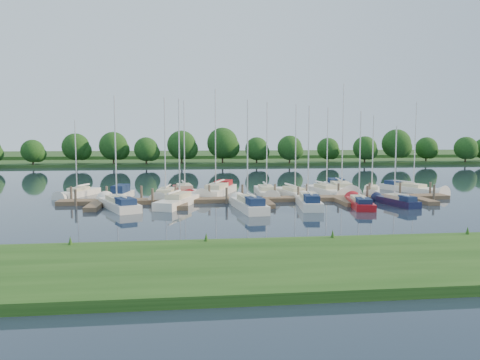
{
  "coord_description": "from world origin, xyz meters",
  "views": [
    {
      "loc": [
        -7.58,
        -38.74,
        6.79
      ],
      "look_at": [
        -2.12,
        8.0,
        2.2
      ],
      "focal_mm": 35.0,
      "sensor_mm": 36.0,
      "label": 1
    }
  ],
  "objects": [
    {
      "name": "ground",
      "position": [
        0.0,
        0.0,
        0.0
      ],
      "size": [
        260.0,
        260.0,
        0.0
      ],
      "primitive_type": "plane",
      "color": "#192432",
      "rests_on": "ground"
    },
    {
      "name": "sailboat_n_2",
      "position": [
        -9.71,
        11.75,
        0.26
      ],
      "size": [
        3.05,
        8.87,
        11.04
      ],
      "rotation": [
        0.0,
        0.0,
        3.01
      ],
      "color": "white",
      "rests_on": "ground"
    },
    {
      "name": "sailboat_s_5",
      "position": [
        12.64,
        3.92,
        0.31
      ],
      "size": [
        2.43,
        6.21,
        7.97
      ],
      "rotation": [
        0.0,
        0.0,
        0.19
      ],
      "color": "#101635",
      "rests_on": "ground"
    },
    {
      "name": "sailboat_s_0",
      "position": [
        -13.8,
        4.89,
        0.32
      ],
      "size": [
        4.77,
        8.25,
        10.72
      ],
      "rotation": [
        0.0,
        0.0,
        0.42
      ],
      "color": "white",
      "rests_on": "ground"
    },
    {
      "name": "far_shore",
      "position": [
        0.0,
        75.0,
        0.3
      ],
      "size": [
        180.0,
        30.0,
        0.6
      ],
      "primitive_type": "cube",
      "color": "#23471B",
      "rests_on": "ground"
    },
    {
      "name": "motorboat",
      "position": [
        -14.51,
        11.55,
        0.37
      ],
      "size": [
        2.46,
        5.62,
        1.83
      ],
      "rotation": [
        0.0,
        0.0,
        2.95
      ],
      "color": "white",
      "rests_on": "ground"
    },
    {
      "name": "sailboat_n_7",
      "position": [
        8.32,
        12.93,
        0.27
      ],
      "size": [
        3.09,
        8.06,
        10.2
      ],
      "rotation": [
        0.0,
        0.0,
        3.33
      ],
      "color": "white",
      "rests_on": "ground"
    },
    {
      "name": "sailboat_n_3",
      "position": [
        -7.73,
        13.96,
        0.28
      ],
      "size": [
        2.81,
        8.62,
        10.96
      ],
      "rotation": [
        0.0,
        0.0,
        3.25
      ],
      "color": "#9E0E15",
      "rests_on": "ground"
    },
    {
      "name": "sailboat_s_2",
      "position": [
        -1.95,
        2.69,
        0.35
      ],
      "size": [
        2.69,
        8.04,
        10.37
      ],
      "rotation": [
        0.0,
        0.0,
        0.12
      ],
      "color": "white",
      "rests_on": "ground"
    },
    {
      "name": "sailboat_s_4",
      "position": [
        8.73,
        3.42,
        0.31
      ],
      "size": [
        2.84,
        7.41,
        9.31
      ],
      "rotation": [
        0.0,
        0.0,
        -0.18
      ],
      "color": "#9E0E15",
      "rests_on": "ground"
    },
    {
      "name": "sailboat_n_0",
      "position": [
        -19.37,
        14.11,
        0.27
      ],
      "size": [
        3.66,
        6.71,
        8.74
      ],
      "rotation": [
        0.0,
        0.0,
        2.76
      ],
      "color": "white",
      "rests_on": "ground"
    },
    {
      "name": "distant_hill",
      "position": [
        0.0,
        100.0,
        0.7
      ],
      "size": [
        220.0,
        40.0,
        1.4
      ],
      "primitive_type": "cube",
      "color": "#2E5023",
      "rests_on": "ground"
    },
    {
      "name": "dock",
      "position": [
        0.0,
        7.31,
        0.2
      ],
      "size": [
        40.0,
        6.0,
        0.4
      ],
      "color": "brown",
      "rests_on": "ground"
    },
    {
      "name": "sailboat_s_1",
      "position": [
        -8.28,
        5.99,
        0.29
      ],
      "size": [
        4.37,
        8.12,
        10.65
      ],
      "rotation": [
        0.0,
        0.0,
        -0.38
      ],
      "color": "white",
      "rests_on": "ground"
    },
    {
      "name": "sailboat_n_5",
      "position": [
        1.35,
        12.39,
        0.27
      ],
      "size": [
        2.32,
        8.44,
        10.71
      ],
      "rotation": [
        0.0,
        0.0,
        3.1
      ],
      "color": "white",
      "rests_on": "ground"
    },
    {
      "name": "sailboat_n_8",
      "position": [
        10.83,
        14.94,
        0.32
      ],
      "size": [
        3.62,
        10.59,
        13.19
      ],
      "rotation": [
        0.0,
        0.0,
        3.01
      ],
      "color": "white",
      "rests_on": "ground"
    },
    {
      "name": "sailboat_n_9",
      "position": [
        13.39,
        11.81,
        0.27
      ],
      "size": [
        4.02,
        7.14,
        9.27
      ],
      "rotation": [
        0.0,
        0.0,
        2.74
      ],
      "color": "white",
      "rests_on": "ground"
    },
    {
      "name": "sailboat_n_6",
      "position": [
        4.26,
        11.19,
        0.27
      ],
      "size": [
        3.16,
        8.28,
        10.38
      ],
      "rotation": [
        0.0,
        0.0,
        3.32
      ],
      "color": "white",
      "rests_on": "ground"
    },
    {
      "name": "sailboat_n_4",
      "position": [
        -4.08,
        13.82,
        0.34
      ],
      "size": [
        5.05,
        9.56,
        12.28
      ],
      "rotation": [
        0.0,
        0.0,
        2.78
      ],
      "color": "white",
      "rests_on": "ground"
    },
    {
      "name": "sailboat_s_3",
      "position": [
        3.86,
        3.72,
        0.35
      ],
      "size": [
        2.6,
        7.66,
        9.94
      ],
      "rotation": [
        0.0,
        0.0,
        -0.13
      ],
      "color": "white",
      "rests_on": "ground"
    },
    {
      "name": "mooring_pilings",
      "position": [
        0.0,
        8.43,
        0.6
      ],
      "size": [
        38.24,
        2.84,
        2.0
      ],
      "color": "#473D33",
      "rests_on": "ground"
    },
    {
      "name": "sailboat_n_10",
      "position": [
        19.0,
        13.71,
        0.31
      ],
      "size": [
        4.79,
        8.6,
        10.97
      ],
      "rotation": [
        0.0,
        0.0,
        3.54
      ],
      "color": "white",
      "rests_on": "ground"
    },
    {
      "name": "treeline",
      "position": [
        5.8,
        61.61,
        4.18
      ],
      "size": [
        148.64,
        9.82,
        8.26
      ],
      "color": "#38281C",
      "rests_on": "ground"
    },
    {
      "name": "near_bank",
      "position": [
        0.0,
        -16.0,
        0.25
      ],
      "size": [
        90.0,
        10.0,
        0.5
      ],
      "primitive_type": "cube",
      "color": "#1A4112",
      "rests_on": "ground"
    }
  ]
}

